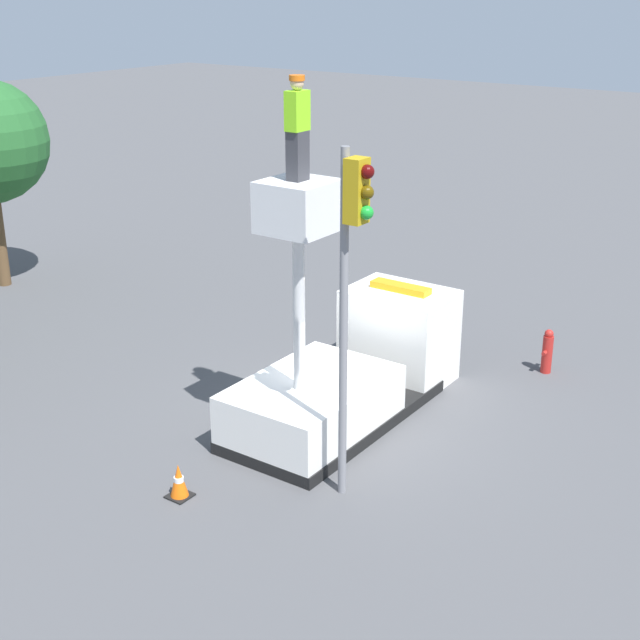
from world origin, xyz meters
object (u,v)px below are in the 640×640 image
at_px(bucket_truck, 349,369).
at_px(traffic_light_pole, 351,261).
at_px(fire_hydrant, 547,351).
at_px(traffic_cone_rear, 179,482).
at_px(worker, 297,128).

height_order(bucket_truck, traffic_light_pole, traffic_light_pole).
relative_size(fire_hydrant, traffic_cone_rear, 1.65).
bearing_deg(worker, traffic_light_pole, -119.02).
xyz_separation_m(bucket_truck, traffic_cone_rear, (-4.38, 0.58, -0.66)).
bearing_deg(worker, bucket_truck, 0.00).
relative_size(traffic_light_pole, fire_hydrant, 5.78).
height_order(traffic_light_pole, fire_hydrant, traffic_light_pole).
bearing_deg(bucket_truck, traffic_cone_rear, 172.44).
distance_m(bucket_truck, worker, 5.29).
relative_size(worker, fire_hydrant, 1.69).
bearing_deg(fire_hydrant, worker, 156.34).
bearing_deg(traffic_light_pole, bucket_truck, 33.25).
bearing_deg(traffic_cone_rear, worker, -12.17).
distance_m(worker, traffic_light_pole, 2.66).
distance_m(bucket_truck, traffic_light_pole, 4.53).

